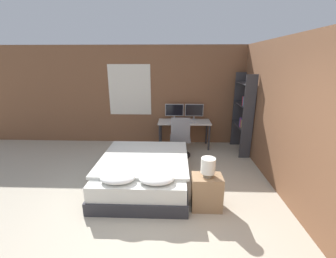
{
  "coord_description": "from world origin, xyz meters",
  "views": [
    {
      "loc": [
        0.25,
        -2.51,
        2.29
      ],
      "look_at": [
        0.06,
        2.55,
        0.75
      ],
      "focal_mm": 24.0,
      "sensor_mm": 36.0,
      "label": 1
    }
  ],
  "objects": [
    {
      "name": "ground_plane",
      "position": [
        0.0,
        0.0,
        0.0
      ],
      "size": [
        20.0,
        20.0,
        0.0
      ],
      "primitive_type": "plane",
      "color": "#B2A893"
    },
    {
      "name": "wall_back",
      "position": [
        -0.02,
        3.74,
        1.35
      ],
      "size": [
        12.0,
        0.08,
        2.7
      ],
      "color": "brown",
      "rests_on": "ground_plane"
    },
    {
      "name": "wall_side_right",
      "position": [
        2.12,
        1.5,
        1.35
      ],
      "size": [
        0.06,
        12.0,
        2.7
      ],
      "color": "brown",
      "rests_on": "ground_plane"
    },
    {
      "name": "bed",
      "position": [
        -0.35,
        1.31,
        0.27
      ],
      "size": [
        1.64,
        1.99,
        0.61
      ],
      "color": "#2D2D33",
      "rests_on": "ground_plane"
    },
    {
      "name": "nightstand",
      "position": [
        0.75,
        0.64,
        0.28
      ],
      "size": [
        0.47,
        0.34,
        0.57
      ],
      "color": "#997551",
      "rests_on": "ground_plane"
    },
    {
      "name": "bedside_lamp",
      "position": [
        0.75,
        0.64,
        0.75
      ],
      "size": [
        0.22,
        0.22,
        0.31
      ],
      "color": "gray",
      "rests_on": "nightstand"
    },
    {
      "name": "desk",
      "position": [
        0.47,
        3.37,
        0.63
      ],
      "size": [
        1.4,
        0.61,
        0.72
      ],
      "color": "beige",
      "rests_on": "ground_plane"
    },
    {
      "name": "monitor_left",
      "position": [
        0.2,
        3.57,
        0.97
      ],
      "size": [
        0.5,
        0.16,
        0.44
      ],
      "color": "#B7B7BC",
      "rests_on": "desk"
    },
    {
      "name": "monitor_right",
      "position": [
        0.75,
        3.57,
        0.97
      ],
      "size": [
        0.5,
        0.16,
        0.44
      ],
      "color": "#B7B7BC",
      "rests_on": "desk"
    },
    {
      "name": "keyboard",
      "position": [
        0.47,
        3.17,
        0.73
      ],
      "size": [
        0.39,
        0.13,
        0.02
      ],
      "color": "#B7B7BC",
      "rests_on": "desk"
    },
    {
      "name": "computer_mouse",
      "position": [
        0.76,
        3.17,
        0.74
      ],
      "size": [
        0.07,
        0.05,
        0.04
      ],
      "color": "#B7B7BC",
      "rests_on": "desk"
    },
    {
      "name": "office_chair",
      "position": [
        0.36,
        2.66,
        0.43
      ],
      "size": [
        0.52,
        0.52,
        1.04
      ],
      "color": "black",
      "rests_on": "ground_plane"
    },
    {
      "name": "bookshelf",
      "position": [
        1.94,
        3.01,
        1.09
      ],
      "size": [
        0.27,
        0.94,
        2.01
      ],
      "color": "#333338",
      "rests_on": "ground_plane"
    }
  ]
}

